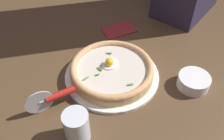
% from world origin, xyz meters
% --- Properties ---
extents(ground_plane, '(2.40, 2.40, 0.03)m').
position_xyz_m(ground_plane, '(0.00, 0.00, -0.01)').
color(ground_plane, brown).
rests_on(ground_plane, ground).
extents(pizza_plate, '(0.33, 0.33, 0.01)m').
position_xyz_m(pizza_plate, '(0.02, 0.04, 0.01)').
color(pizza_plate, white).
rests_on(pizza_plate, ground).
extents(pizza, '(0.29, 0.29, 0.06)m').
position_xyz_m(pizza, '(0.02, 0.04, 0.03)').
color(pizza, tan).
rests_on(pizza, pizza_plate).
extents(side_bowl, '(0.11, 0.11, 0.04)m').
position_xyz_m(side_bowl, '(0.18, -0.20, 0.02)').
color(side_bowl, white).
rests_on(side_bowl, ground).
extents(pizza_cutter, '(0.15, 0.06, 0.09)m').
position_xyz_m(pizza_cutter, '(-0.19, 0.08, 0.04)').
color(pizza_cutter, silver).
rests_on(pizza_cutter, ground).
extents(drinking_glass, '(0.07, 0.07, 0.10)m').
position_xyz_m(drinking_glass, '(-0.22, -0.05, 0.04)').
color(drinking_glass, silver).
rests_on(drinking_glass, ground).
extents(folded_napkin, '(0.16, 0.14, 0.01)m').
position_xyz_m(folded_napkin, '(0.25, 0.20, 0.00)').
color(folded_napkin, maroon).
rests_on(folded_napkin, ground).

